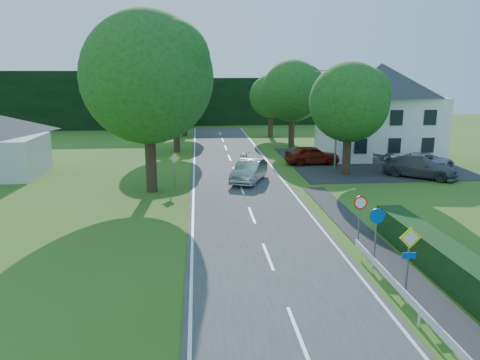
{
  "coord_description": "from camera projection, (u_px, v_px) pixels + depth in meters",
  "views": [
    {
      "loc": [
        -2.9,
        -6.61,
        7.71
      ],
      "look_at": [
        -0.59,
        18.8,
        1.86
      ],
      "focal_mm": 35.0,
      "sensor_mm": 36.0,
      "label": 1
    }
  ],
  "objects": [
    {
      "name": "motorcycle",
      "position": [
        245.0,
        157.0,
        41.08
      ],
      "size": [
        1.2,
        1.93,
        0.96
      ],
      "primitive_type": "imported",
      "rotation": [
        0.0,
        0.0,
        0.33
      ],
      "color": "black",
      "rests_on": "road"
    },
    {
      "name": "tree_left_far",
      "position": [
        176.0,
        109.0,
        45.82
      ],
      "size": [
        7.0,
        7.0,
        8.58
      ],
      "primitive_type": null,
      "color": "#1A4815",
      "rests_on": "ground"
    },
    {
      "name": "sign_speed_limit",
      "position": [
        360.0,
        209.0,
        20.97
      ],
      "size": [
        0.64,
        0.11,
        2.37
      ],
      "color": "gray",
      "rests_on": "ground"
    },
    {
      "name": "sign_roundabout",
      "position": [
        376.0,
        225.0,
        19.06
      ],
      "size": [
        0.64,
        0.08,
        2.37
      ],
      "color": "gray",
      "rests_on": "ground"
    },
    {
      "name": "sign_priority_left",
      "position": [
        175.0,
        163.0,
        31.86
      ],
      "size": [
        0.78,
        0.09,
        2.44
      ],
      "color": "gray",
      "rests_on": "ground"
    },
    {
      "name": "road",
      "position": [
        248.0,
        205.0,
        27.8
      ],
      "size": [
        7.0,
        80.0,
        0.04
      ],
      "primitive_type": "cube",
      "color": "#343436",
      "rests_on": "ground"
    },
    {
      "name": "tree_right_mid",
      "position": [
        348.0,
        119.0,
        35.36
      ],
      "size": [
        7.0,
        7.0,
        8.58
      ],
      "primitive_type": null,
      "color": "#1A4815",
      "rests_on": "ground"
    },
    {
      "name": "line_edge_right",
      "position": [
        302.0,
        204.0,
        28.08
      ],
      "size": [
        0.12,
        80.0,
        0.01
      ],
      "primitive_type": "cube",
      "color": "white",
      "rests_on": "road"
    },
    {
      "name": "parking_pad",
      "position": [
        367.0,
        162.0,
        41.48
      ],
      "size": [
        14.0,
        16.0,
        0.04
      ],
      "primitive_type": "cube",
      "color": "#27272A",
      "rests_on": "ground"
    },
    {
      "name": "parked_car_silver_a",
      "position": [
        360.0,
        154.0,
        41.23
      ],
      "size": [
        4.39,
        2.49,
        1.37
      ],
      "primitive_type": "imported",
      "rotation": [
        0.0,
        0.0,
        1.31
      ],
      "color": "#ADADB2",
      "rests_on": "parking_pad"
    },
    {
      "name": "parked_car_silver_b",
      "position": [
        424.0,
        161.0,
        37.85
      ],
      "size": [
        5.63,
        3.88,
        1.43
      ],
      "primitive_type": "imported",
      "rotation": [
        0.0,
        0.0,
        1.89
      ],
      "color": "#AAABB1",
      "rests_on": "parking_pad"
    },
    {
      "name": "parasol",
      "position": [
        349.0,
        159.0,
        37.63
      ],
      "size": [
        2.44,
        2.47,
        1.79
      ],
      "primitive_type": "imported",
      "rotation": [
        0.0,
        0.0,
        0.29
      ],
      "color": "red",
      "rests_on": "parking_pad"
    },
    {
      "name": "line_edge_left",
      "position": [
        193.0,
        206.0,
        27.51
      ],
      "size": [
        0.12,
        80.0,
        0.01
      ],
      "primitive_type": "cube",
      "color": "white",
      "rests_on": "road"
    },
    {
      "name": "parked_car_grey",
      "position": [
        420.0,
        167.0,
        35.15
      ],
      "size": [
        5.52,
        5.13,
        1.56
      ],
      "primitive_type": "imported",
      "rotation": [
        0.0,
        0.0,
        0.87
      ],
      "color": "#48474C",
      "rests_on": "parking_pad"
    },
    {
      "name": "sign_priority_right",
      "position": [
        409.0,
        249.0,
        16.12
      ],
      "size": [
        0.78,
        0.09,
        2.59
      ],
      "color": "gray",
      "rests_on": "ground"
    },
    {
      "name": "moving_car",
      "position": [
        249.0,
        171.0,
        33.64
      ],
      "size": [
        3.26,
        5.03,
        1.57
      ],
      "primitive_type": "imported",
      "rotation": [
        0.0,
        0.0,
        -0.37
      ],
      "color": "#B0B1B5",
      "rests_on": "road"
    },
    {
      "name": "streetlight",
      "position": [
        335.0,
        115.0,
        37.23
      ],
      "size": [
        2.03,
        0.18,
        8.0
      ],
      "color": "gray",
      "rests_on": "ground"
    },
    {
      "name": "tree_right_back",
      "position": [
        271.0,
        106.0,
        56.61
      ],
      "size": [
        6.2,
        6.2,
        7.56
      ],
      "primitive_type": null,
      "color": "#1A4815",
      "rests_on": "ground"
    },
    {
      "name": "line_centre",
      "position": [
        248.0,
        205.0,
        27.8
      ],
      "size": [
        0.12,
        80.0,
        0.01
      ],
      "primitive_type": null,
      "color": "white",
      "rests_on": "road"
    },
    {
      "name": "tree_main",
      "position": [
        148.0,
        103.0,
        29.86
      ],
      "size": [
        9.4,
        9.4,
        11.64
      ],
      "primitive_type": null,
      "color": "#1A4815",
      "rests_on": "ground"
    },
    {
      "name": "treeline_right",
      "position": [
        268.0,
        101.0,
        72.38
      ],
      "size": [
        30.0,
        5.0,
        7.0
      ],
      "primitive_type": "cube",
      "color": "black",
      "rests_on": "ground"
    },
    {
      "name": "treeline_left",
      "position": [
        17.0,
        100.0,
        65.21
      ],
      "size": [
        44.0,
        6.0,
        8.0
      ],
      "primitive_type": "cube",
      "color": "black",
      "rests_on": "ground"
    },
    {
      "name": "tree_left_back",
      "position": [
        184.0,
        104.0,
        57.57
      ],
      "size": [
        6.6,
        6.6,
        8.07
      ],
      "primitive_type": null,
      "color": "#1A4815",
      "rests_on": "ground"
    },
    {
      "name": "parked_car_red",
      "position": [
        312.0,
        155.0,
        40.22
      ],
      "size": [
        4.74,
        2.1,
        1.59
      ],
      "primitive_type": "imported",
      "rotation": [
        0.0,
        0.0,
        1.62
      ],
      "color": "maroon",
      "rests_on": "parking_pad"
    },
    {
      "name": "house_white",
      "position": [
        379.0,
        109.0,
        43.59
      ],
      "size": [
        10.6,
        8.4,
        8.6
      ],
      "color": "white",
      "rests_on": "ground"
    },
    {
      "name": "tree_right_far",
      "position": [
        292.0,
        104.0,
        48.77
      ],
      "size": [
        7.4,
        7.4,
        9.09
      ],
      "primitive_type": null,
      "color": "#1A4815",
      "rests_on": "ground"
    }
  ]
}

